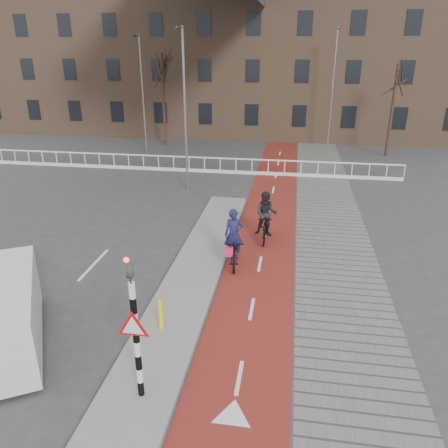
# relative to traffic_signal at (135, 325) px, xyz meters

# --- Properties ---
(ground) EXTENTS (120.00, 120.00, 0.00)m
(ground) POSITION_rel_traffic_signal_xyz_m (0.60, 2.02, -1.99)
(ground) COLOR #38383A
(ground) RESTS_ON ground
(bike_lane) EXTENTS (2.50, 60.00, 0.01)m
(bike_lane) POSITION_rel_traffic_signal_xyz_m (2.10, 12.02, -1.98)
(bike_lane) COLOR maroon
(bike_lane) RESTS_ON ground
(sidewalk) EXTENTS (3.00, 60.00, 0.01)m
(sidewalk) POSITION_rel_traffic_signal_xyz_m (4.90, 12.02, -1.98)
(sidewalk) COLOR slate
(sidewalk) RESTS_ON ground
(curb_island) EXTENTS (1.80, 16.00, 0.12)m
(curb_island) POSITION_rel_traffic_signal_xyz_m (-0.10, 6.02, -1.93)
(curb_island) COLOR gray
(curb_island) RESTS_ON ground
(traffic_signal) EXTENTS (0.80, 0.80, 3.68)m
(traffic_signal) POSITION_rel_traffic_signal_xyz_m (0.00, 0.00, 0.00)
(traffic_signal) COLOR black
(traffic_signal) RESTS_ON curb_island
(bollard) EXTENTS (0.12, 0.12, 0.89)m
(bollard) POSITION_rel_traffic_signal_xyz_m (-0.28, 2.52, -1.42)
(bollard) COLOR #F0EB0D
(bollard) RESTS_ON curb_island
(cyclist_near) EXTENTS (1.05, 2.14, 2.11)m
(cyclist_near) POSITION_rel_traffic_signal_xyz_m (1.15, 6.85, -1.27)
(cyclist_near) COLOR black
(cyclist_near) RESTS_ON bike_lane
(cyclist_far) EXTENTS (0.90, 1.96, 2.08)m
(cyclist_far) POSITION_rel_traffic_signal_xyz_m (2.14, 9.15, -1.12)
(cyclist_far) COLOR black
(cyclist_far) RESTS_ON bike_lane
(van) EXTENTS (3.71, 4.64, 1.87)m
(van) POSITION_rel_traffic_signal_xyz_m (-4.12, 1.22, -1.00)
(van) COLOR silver
(van) RESTS_ON ground
(railing) EXTENTS (28.00, 0.10, 0.99)m
(railing) POSITION_rel_traffic_signal_xyz_m (-4.40, 19.02, -1.68)
(railing) COLOR silver
(railing) RESTS_ON ground
(townhouse_row) EXTENTS (46.00, 10.00, 15.90)m
(townhouse_row) POSITION_rel_traffic_signal_xyz_m (-2.40, 34.02, 5.82)
(townhouse_row) COLOR #7F6047
(townhouse_row) RESTS_ON ground
(tree_mid) EXTENTS (0.25, 0.25, 6.94)m
(tree_mid) POSITION_rel_traffic_signal_xyz_m (-7.12, 26.57, 1.48)
(tree_mid) COLOR black
(tree_mid) RESTS_ON ground
(tree_right) EXTENTS (0.21, 0.21, 6.31)m
(tree_right) POSITION_rel_traffic_signal_xyz_m (9.73, 25.46, 1.16)
(tree_right) COLOR black
(tree_right) RESTS_ON ground
(streetlight_near) EXTENTS (0.12, 0.12, 8.34)m
(streetlight_near) POSITION_rel_traffic_signal_xyz_m (-2.63, 15.37, 2.18)
(streetlight_near) COLOR slate
(streetlight_near) RESTS_ON ground
(streetlight_left) EXTENTS (0.12, 0.12, 8.17)m
(streetlight_left) POSITION_rel_traffic_signal_xyz_m (-7.77, 23.71, 2.10)
(streetlight_left) COLOR slate
(streetlight_left) RESTS_ON ground
(streetlight_right) EXTENTS (0.12, 0.12, 8.64)m
(streetlight_right) POSITION_rel_traffic_signal_xyz_m (5.63, 26.79, 2.33)
(streetlight_right) COLOR slate
(streetlight_right) RESTS_ON ground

